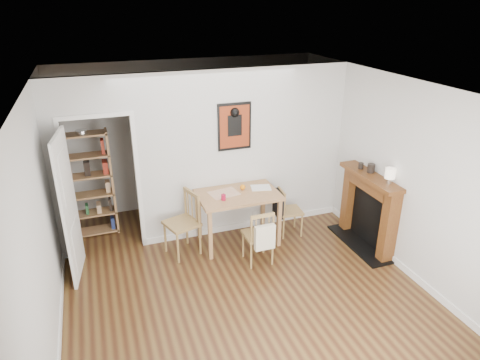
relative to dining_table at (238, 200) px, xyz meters
name	(u,v)px	position (x,y,z in m)	size (l,w,h in m)	color
ground	(239,281)	(-0.33, -0.96, -0.73)	(5.20, 5.20, 0.00)	brown
room_shell	(216,157)	(-0.23, 0.38, 0.57)	(5.20, 5.20, 5.20)	beige
dining_table	(238,200)	(0.00, 0.00, 0.00)	(1.21, 0.77, 0.83)	#AB794F
chair_left	(182,224)	(-0.89, -0.03, -0.24)	(0.61, 0.61, 0.97)	#9E7D49
chair_right	(289,211)	(0.84, -0.03, -0.32)	(0.48, 0.43, 0.78)	#9E7D49
chair_front	(258,235)	(0.08, -0.60, -0.30)	(0.42, 0.48, 0.84)	#9E7D49
bookshelf	(90,185)	(-2.09, 1.03, 0.11)	(0.71, 0.29, 1.70)	#AB794F
fireplace	(369,208)	(1.83, -0.71, -0.11)	(0.45, 1.25, 1.16)	brown
red_glass	(223,197)	(-0.28, -0.14, 0.14)	(0.07, 0.07, 0.09)	maroon
orange_fruit	(243,187)	(0.11, 0.11, 0.14)	(0.08, 0.08, 0.08)	orange
placemat	(224,193)	(-0.20, 0.08, 0.10)	(0.42, 0.32, 0.00)	beige
notebook	(261,188)	(0.39, 0.07, 0.11)	(0.30, 0.22, 0.01)	silver
mantel_lamp	(390,174)	(1.83, -1.06, 0.57)	(0.14, 0.14, 0.22)	silver
ceramic_jar_a	(371,168)	(1.84, -0.63, 0.50)	(0.11, 0.11, 0.13)	black
ceramic_jar_b	(361,166)	(1.78, -0.46, 0.48)	(0.08, 0.08, 0.09)	black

